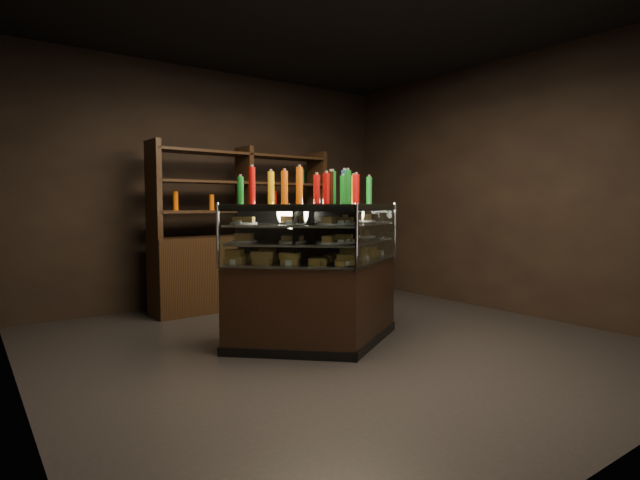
# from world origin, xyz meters

# --- Properties ---
(ground) EXTENTS (5.00, 5.00, 0.00)m
(ground) POSITION_xyz_m (0.00, 0.00, 0.00)
(ground) COLOR black
(ground) RESTS_ON ground
(room_shell) EXTENTS (5.02, 5.02, 3.01)m
(room_shell) POSITION_xyz_m (0.00, 0.00, 1.94)
(room_shell) COLOR black
(room_shell) RESTS_ON ground
(display_case) EXTENTS (1.87, 1.25, 1.30)m
(display_case) POSITION_xyz_m (-0.14, 0.04, 0.44)
(display_case) COLOR black
(display_case) RESTS_ON ground
(food_display) EXTENTS (1.57, 0.87, 0.41)m
(food_display) POSITION_xyz_m (-0.14, 0.03, 0.98)
(food_display) COLOR #B68E41
(food_display) RESTS_ON display_case
(bottles_top) EXTENTS (1.40, 0.73, 0.30)m
(bottles_top) POSITION_xyz_m (-0.14, 0.04, 1.43)
(bottles_top) COLOR yellow
(bottles_top) RESTS_ON display_case
(potted_conifer) EXTENTS (0.41, 0.41, 0.88)m
(potted_conifer) POSITION_xyz_m (0.81, 1.05, 0.51)
(potted_conifer) COLOR black
(potted_conifer) RESTS_ON ground
(back_shelving) EXTENTS (2.38, 0.52, 2.00)m
(back_shelving) POSITION_xyz_m (0.13, 2.05, 0.61)
(back_shelving) COLOR black
(back_shelving) RESTS_ON ground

